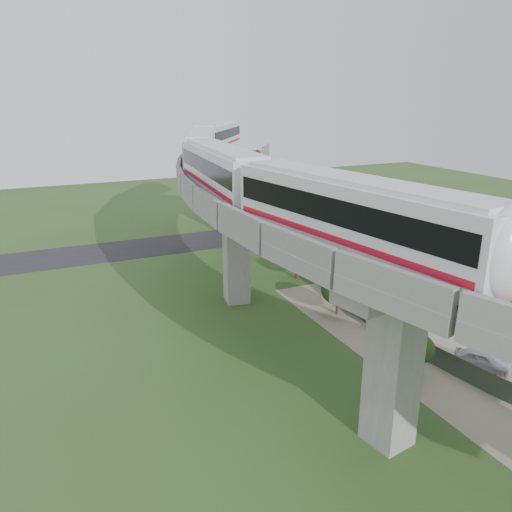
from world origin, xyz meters
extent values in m
plane|color=#354F1F|center=(0.00, 0.00, 0.00)|extent=(160.00, 160.00, 0.00)
cube|color=gray|center=(14.00, -2.00, 0.02)|extent=(18.00, 26.00, 0.04)
cube|color=#232326|center=(0.00, 30.00, 0.01)|extent=(60.00, 8.00, 0.03)
cube|color=#99968E|center=(9.12, 31.80, 4.20)|extent=(2.86, 2.93, 8.40)
cube|color=#99968E|center=(9.12, 31.80, 9.00)|extent=(7.21, 5.74, 1.20)
cube|color=#99968E|center=(0.91, 10.42, 4.20)|extent=(2.35, 2.51, 8.40)
cube|color=#99968E|center=(0.91, 10.42, 9.00)|extent=(7.31, 3.58, 1.20)
cube|color=#99968E|center=(0.91, -10.42, 4.20)|extent=(2.35, 2.51, 8.40)
cube|color=#99968E|center=(0.91, -10.42, 9.00)|extent=(7.31, 3.58, 1.20)
cube|color=gray|center=(6.19, 26.54, 10.00)|extent=(16.42, 20.91, 0.80)
cube|color=gray|center=(2.33, 28.44, 10.90)|extent=(8.66, 17.08, 1.00)
cube|color=gray|center=(10.04, 24.64, 10.90)|extent=(8.66, 17.08, 1.00)
cube|color=brown|center=(4.21, 27.51, 10.46)|extent=(10.68, 18.08, 0.12)
cube|color=black|center=(4.21, 27.51, 10.58)|extent=(9.69, 17.59, 0.12)
cube|color=brown|center=(8.16, 25.56, 10.46)|extent=(10.68, 18.08, 0.12)
cube|color=black|center=(8.16, 25.56, 10.58)|extent=(9.69, 17.59, 0.12)
cube|color=gray|center=(0.70, 9.13, 10.00)|extent=(11.77, 20.03, 0.80)
cube|color=gray|center=(-3.55, 9.78, 10.90)|extent=(3.22, 18.71, 1.00)
cube|color=gray|center=(4.95, 8.47, 10.90)|extent=(3.22, 18.71, 1.00)
cube|color=brown|center=(-1.48, 9.46, 10.46)|extent=(5.44, 19.05, 0.12)
cube|color=black|center=(-1.48, 9.46, 10.58)|extent=(4.35, 18.88, 0.12)
cube|color=brown|center=(2.87, 8.79, 10.46)|extent=(5.44, 19.05, 0.12)
cube|color=black|center=(2.87, 8.79, 10.58)|extent=(4.35, 18.88, 0.12)
cube|color=gray|center=(0.70, -9.13, 10.00)|extent=(11.77, 20.03, 0.80)
cube|color=gray|center=(-3.55, -9.78, 10.90)|extent=(3.22, 18.71, 1.00)
cube|color=gray|center=(4.95, -8.47, 10.90)|extent=(3.22, 18.71, 1.00)
cube|color=brown|center=(-1.48, -9.46, 10.46)|extent=(5.44, 19.05, 0.12)
cube|color=black|center=(-1.48, -9.46, 10.58)|extent=(4.35, 18.88, 0.12)
cube|color=brown|center=(2.87, -8.79, 10.46)|extent=(5.44, 19.05, 0.12)
cube|color=black|center=(2.87, -8.79, 10.58)|extent=(4.35, 18.88, 0.12)
cube|color=silver|center=(-1.47, -9.52, 12.24)|extent=(4.96, 15.24, 3.20)
cube|color=silver|center=(-1.47, -9.52, 13.94)|extent=(4.32, 14.41, 0.22)
cube|color=black|center=(-1.47, -9.52, 12.69)|extent=(4.93, 14.65, 1.15)
cube|color=#B21123|center=(-1.47, -9.52, 11.49)|extent=(4.93, 14.65, 0.30)
cube|color=black|center=(-1.47, -9.52, 10.78)|extent=(3.83, 12.89, 0.28)
cube|color=silver|center=(-1.91, 6.03, 12.24)|extent=(4.14, 15.19, 3.20)
cube|color=silver|center=(-1.91, 6.03, 13.94)|extent=(3.53, 14.39, 0.22)
cube|color=black|center=(-1.91, 6.03, 12.69)|extent=(4.14, 14.60, 1.15)
cube|color=#B21123|center=(-1.91, 6.03, 11.49)|extent=(4.14, 14.60, 0.30)
cube|color=black|center=(-1.91, 6.03, 10.78)|extent=(3.13, 12.87, 0.28)
cube|color=silver|center=(1.53, 21.21, 12.24)|extent=(7.65, 15.02, 3.20)
cube|color=silver|center=(1.53, 21.21, 13.94)|extent=(6.89, 14.13, 0.22)
cube|color=black|center=(1.53, 21.21, 12.69)|extent=(7.50, 14.48, 1.15)
cube|color=#B21123|center=(1.53, 21.21, 11.49)|extent=(7.50, 14.48, 0.30)
cube|color=black|center=(1.53, 21.21, 10.78)|extent=(6.13, 12.63, 0.28)
cube|color=silver|center=(8.62, 35.06, 12.24)|extent=(10.68, 13.91, 3.20)
cube|color=silver|center=(8.62, 35.06, 13.94)|extent=(9.82, 12.99, 0.22)
cube|color=black|center=(8.62, 35.06, 12.69)|extent=(10.40, 13.45, 1.15)
cube|color=#B21123|center=(8.62, 35.06, 11.49)|extent=(10.40, 13.45, 0.30)
cube|color=black|center=(8.62, 35.06, 10.78)|extent=(8.76, 11.60, 0.28)
ellipsoid|color=silver|center=(0.06, -16.61, 12.39)|extent=(3.69, 2.64, 3.64)
cylinder|color=#2D382D|center=(12.25, 19.29, 0.75)|extent=(0.08, 0.08, 1.50)
cube|color=#2D382D|center=(11.38, 16.98, 0.75)|extent=(1.69, 4.77, 1.40)
cylinder|color=#2D382D|center=(10.62, 14.63, 0.75)|extent=(0.08, 0.08, 1.50)
cube|color=#2D382D|center=(9.98, 12.24, 0.75)|extent=(1.23, 4.91, 1.40)
cylinder|color=#2D382D|center=(9.45, 9.83, 0.75)|extent=(0.08, 0.08, 1.50)
cube|color=#2D382D|center=(9.03, 7.39, 0.75)|extent=(0.75, 4.99, 1.40)
cylinder|color=#2D382D|center=(8.74, 4.94, 0.75)|extent=(0.08, 0.08, 1.50)
cube|color=#2D382D|center=(8.56, 2.47, 0.75)|extent=(0.27, 5.04, 1.40)
cylinder|color=#2D382D|center=(8.50, 0.00, 0.75)|extent=(0.08, 0.08, 1.50)
cube|color=#2D382D|center=(8.56, -2.47, 0.75)|extent=(0.27, 5.04, 1.40)
cylinder|color=#2D382D|center=(8.74, -4.94, 0.75)|extent=(0.08, 0.08, 1.50)
cube|color=#2D382D|center=(9.03, -7.39, 0.75)|extent=(0.75, 4.99, 1.40)
cylinder|color=#2D382D|center=(9.45, -9.83, 0.75)|extent=(0.08, 0.08, 1.50)
cylinder|color=#382314|center=(11.76, 21.22, 0.69)|extent=(0.18, 0.18, 1.38)
ellipsoid|color=#193511|center=(11.76, 21.22, 2.27)|extent=(2.97, 2.97, 2.52)
cylinder|color=#382314|center=(8.56, 13.30, 0.60)|extent=(0.18, 0.18, 1.21)
ellipsoid|color=#193511|center=(8.56, 13.30, 1.85)|extent=(2.15, 2.15, 1.82)
cylinder|color=#382314|center=(7.38, 4.19, 0.67)|extent=(0.18, 0.18, 1.33)
ellipsoid|color=#193511|center=(7.38, 4.19, 2.17)|extent=(2.79, 2.79, 2.37)
cylinder|color=#382314|center=(6.63, -6.10, 0.69)|extent=(0.18, 0.18, 1.39)
ellipsoid|color=#193511|center=(6.63, -6.10, 2.05)|extent=(2.22, 2.22, 1.89)
imported|color=silver|center=(11.42, -7.22, 0.66)|extent=(3.19, 3.87, 1.24)
imported|color=maroon|center=(14.02, -0.90, 0.60)|extent=(3.39, 3.12, 1.13)
imported|color=black|center=(16.05, 0.73, 0.64)|extent=(4.46, 2.72, 1.21)
camera|label=1|loc=(-14.63, -27.77, 17.53)|focal=35.00mm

